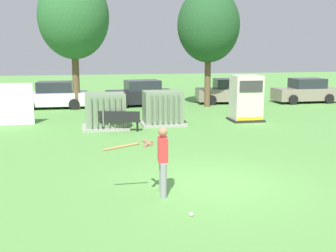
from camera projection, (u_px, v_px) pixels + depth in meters
The scene contains 13 objects.
ground_plane at pixel (214, 184), 11.64m from camera, with size 96.00×96.00×0.00m, color #5B9947.
transformer_west at pixel (105, 111), 19.47m from camera, with size 2.10×1.70×1.62m.
transformer_mid_west at pixel (163, 108), 20.43m from camera, with size 2.10×1.70×1.62m.
generator_enclosure at pixel (246, 98), 21.45m from camera, with size 1.60×1.40×2.30m.
park_bench at pixel (120, 119), 18.83m from camera, with size 1.84×0.80×0.92m.
batter at pixel (161, 157), 10.63m from camera, with size 1.61×0.72×1.74m.
sports_ball at pixel (191, 214), 9.43m from camera, with size 0.09×0.09×0.09m, color white.
tree_left at pixel (74, 17), 24.71m from camera, with size 4.12×4.12×7.87m.
tree_center_left at pixel (208, 25), 25.89m from camera, with size 3.80×3.80×7.26m.
parked_car_leftmost at pixel (53, 96), 25.98m from camera, with size 4.24×2.00×1.62m.
parked_car_left_of_center at pixel (141, 94), 27.05m from camera, with size 4.38×2.30×1.62m.
parked_car_right_of_center at pixel (229, 92), 28.33m from camera, with size 4.34×2.21×1.62m.
parked_car_rightmost at pixel (305, 91), 28.65m from camera, with size 4.23×1.98×1.62m.
Camera 1 is at (-3.35, -10.71, 3.69)m, focal length 45.52 mm.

